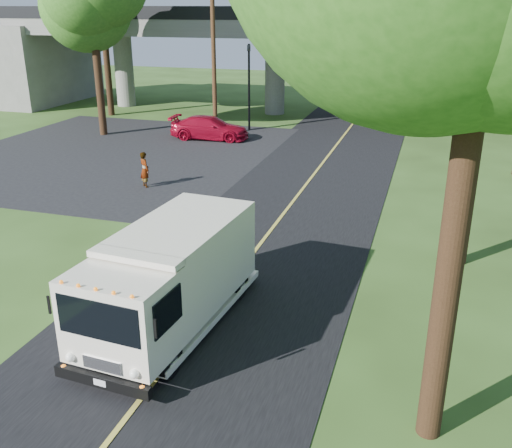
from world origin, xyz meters
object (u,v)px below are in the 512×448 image
at_px(utility_pole, 214,56).
at_px(step_van, 171,276).
at_px(tree_left_far, 103,4).
at_px(red_sedan, 210,128).
at_px(traffic_signal, 249,78).
at_px(pedestrian, 145,170).

xyz_separation_m(utility_pole, step_van, (6.93, -20.96, -3.24)).
height_order(tree_left_far, step_van, tree_left_far).
distance_m(utility_pole, red_sedan, 4.12).
bearing_deg(step_van, utility_pole, 112.63).
height_order(traffic_signal, red_sedan, traffic_signal).
bearing_deg(utility_pole, tree_left_far, 157.57).
xyz_separation_m(utility_pole, red_sedan, (0.10, -1.21, -3.93)).
relative_size(tree_left_far, pedestrian, 6.39).
distance_m(utility_pole, tree_left_far, 10.45).
relative_size(step_van, red_sedan, 1.33).
bearing_deg(red_sedan, pedestrian, -179.53).
bearing_deg(traffic_signal, tree_left_far, 170.35).
height_order(utility_pole, step_van, utility_pole).
distance_m(utility_pole, pedestrian, 11.54).
bearing_deg(pedestrian, red_sedan, -46.49).
bearing_deg(traffic_signal, pedestrian, -92.57).
distance_m(traffic_signal, red_sedan, 4.33).
relative_size(traffic_signal, step_van, 0.85).
bearing_deg(tree_left_far, utility_pole, -22.43).
height_order(step_van, red_sedan, step_van).
bearing_deg(red_sedan, utility_pole, 0.55).
distance_m(traffic_signal, tree_left_far, 11.75).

